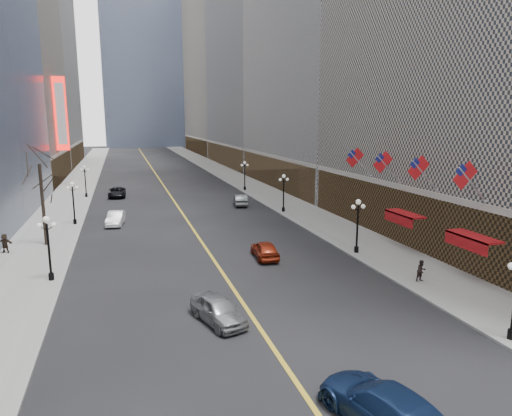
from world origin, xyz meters
TOP-DOWN VIEW (x-y plane):
  - sidewalk_east at (14.00, 70.00)m, footprint 6.00×230.00m
  - sidewalk_west at (-14.00, 70.00)m, footprint 6.00×230.00m
  - lane_line at (0.00, 80.00)m, footprint 0.25×200.00m
  - bldg_east_c at (29.88, 106.00)m, footprint 26.60×40.60m
  - bldg_east_d at (29.90, 149.00)m, footprint 26.60×46.60m
  - bldg_west_d at (-29.92, 121.00)m, footprint 26.60×38.60m
  - streetlamp_east_1 at (11.80, 30.00)m, footprint 1.26×0.44m
  - streetlamp_east_2 at (11.80, 48.00)m, footprint 1.26×0.44m
  - streetlamp_east_3 at (11.80, 66.00)m, footprint 1.26×0.44m
  - streetlamp_west_1 at (-11.80, 30.00)m, footprint 1.26×0.44m
  - streetlamp_west_2 at (-11.80, 48.00)m, footprint 1.26×0.44m
  - streetlamp_west_3 at (-11.80, 66.00)m, footprint 1.26×0.44m
  - flag_2 at (15.31, 22.00)m, footprint 2.87×0.12m
  - flag_3 at (15.31, 27.00)m, footprint 2.87×0.12m
  - flag_4 at (15.31, 32.00)m, footprint 2.87×0.12m
  - flag_5 at (15.31, 37.00)m, footprint 2.87×0.12m
  - awning_b at (16.11, 22.00)m, footprint 1.40×4.00m
  - awning_c at (16.11, 30.00)m, footprint 1.40×4.00m
  - theatre_marquee at (-15.88, 80.00)m, footprint 2.00×0.55m
  - tree_west_far at (-13.50, 40.00)m, footprint 3.60×3.60m
  - car_nb_near at (-2.00, 20.44)m, footprint 2.95×4.67m
  - car_nb_mid at (-7.61, 46.93)m, footprint 2.15×4.58m
  - car_nb_far at (-7.55, 65.45)m, footprint 2.52×5.19m
  - car_sb_near at (2.00, 10.00)m, footprint 3.71×6.21m
  - car_sb_mid at (4.10, 31.12)m, footprint 1.99×4.34m
  - car_sb_far at (7.98, 54.05)m, footprint 2.26×4.71m
  - ped_east_walk at (12.66, 22.50)m, footprint 0.78×0.50m
  - ped_west_far at (-16.40, 38.21)m, footprint 1.57×0.89m

SIDE VIEW (x-z plane):
  - lane_line at x=0.00m, z-range 0.00..0.02m
  - sidewalk_east at x=14.00m, z-range 0.00..0.15m
  - sidewalk_west at x=-14.00m, z-range 0.00..0.15m
  - car_nb_far at x=-7.55m, z-range 0.00..1.42m
  - car_sb_mid at x=4.10m, z-range 0.00..1.44m
  - car_nb_mid at x=-7.61m, z-range 0.00..1.45m
  - car_nb_near at x=-2.00m, z-range 0.00..1.48m
  - car_sb_far at x=7.98m, z-range 0.00..1.49m
  - car_sb_near at x=2.00m, z-range 0.00..1.69m
  - ped_east_walk at x=12.66m, z-range 0.15..1.66m
  - ped_west_far at x=-16.40m, z-range 0.15..1.78m
  - streetlamp_east_1 at x=11.80m, z-range 0.64..5.16m
  - streetlamp_east_2 at x=11.80m, z-range 0.64..5.16m
  - streetlamp_east_3 at x=11.80m, z-range 0.64..5.16m
  - streetlamp_west_1 at x=-11.80m, z-range 0.64..5.16m
  - streetlamp_west_2 at x=-11.80m, z-range 0.64..5.16m
  - streetlamp_west_3 at x=-11.80m, z-range 0.64..5.16m
  - awning_b at x=16.11m, z-range 2.62..3.54m
  - awning_c at x=16.11m, z-range 2.62..3.54m
  - tree_west_far at x=-13.50m, z-range 2.28..10.20m
  - flag_2 at x=15.31m, z-range 5.85..8.72m
  - flag_3 at x=15.31m, z-range 5.85..8.72m
  - flag_4 at x=15.31m, z-range 5.85..8.72m
  - flag_5 at x=15.31m, z-range 5.85..8.72m
  - theatre_marquee at x=-15.88m, z-range 6.00..18.00m
  - bldg_east_c at x=29.88m, z-range -0.22..48.58m
  - bldg_east_d at x=29.90m, z-range -0.23..62.57m
  - bldg_west_d at x=-29.92m, z-range -0.23..72.57m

